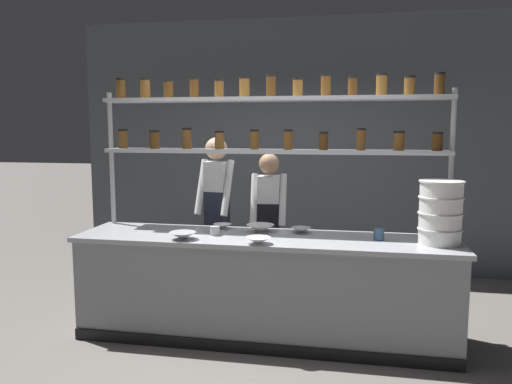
# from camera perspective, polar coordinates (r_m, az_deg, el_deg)

# --- Properties ---
(ground_plane) EXTENTS (40.00, 40.00, 0.00)m
(ground_plane) POSITION_cam_1_polar(r_m,az_deg,el_deg) (4.67, 0.94, -16.18)
(ground_plane) COLOR slate
(back_wall) EXTENTS (5.73, 0.12, 3.25)m
(back_wall) POSITION_cam_1_polar(r_m,az_deg,el_deg) (6.55, 4.40, 5.23)
(back_wall) COLOR #4C5156
(back_wall) RESTS_ON ground_plane
(prep_counter) EXTENTS (3.33, 0.76, 0.92)m
(prep_counter) POSITION_cam_1_polar(r_m,az_deg,el_deg) (4.51, 0.95, -10.82)
(prep_counter) COLOR gray
(prep_counter) RESTS_ON ground_plane
(spice_shelf_unit) EXTENTS (3.21, 0.28, 2.34)m
(spice_shelf_unit) POSITION_cam_1_polar(r_m,az_deg,el_deg) (4.61, 1.64, 7.39)
(spice_shelf_unit) COLOR #ADAFB5
(spice_shelf_unit) RESTS_ON ground_plane
(chef_left) EXTENTS (0.39, 0.33, 1.77)m
(chef_left) POSITION_cam_1_polar(r_m,az_deg,el_deg) (5.14, -4.51, -2.00)
(chef_left) COLOR black
(chef_left) RESTS_ON ground_plane
(chef_center) EXTENTS (0.37, 0.29, 1.61)m
(chef_center) POSITION_cam_1_polar(r_m,az_deg,el_deg) (5.07, 1.48, -3.38)
(chef_center) COLOR black
(chef_center) RESTS_ON ground_plane
(container_stack) EXTENTS (0.36, 0.36, 0.52)m
(container_stack) POSITION_cam_1_polar(r_m,az_deg,el_deg) (4.33, 20.33, -2.20)
(container_stack) COLOR white
(container_stack) RESTS_ON prep_counter
(prep_bowl_near_left) EXTENTS (0.17, 0.17, 0.05)m
(prep_bowl_near_left) POSITION_cam_1_polar(r_m,az_deg,el_deg) (4.72, -3.85, -3.95)
(prep_bowl_near_left) COLOR white
(prep_bowl_near_left) RESTS_ON prep_counter
(prep_bowl_center_front) EXTENTS (0.26, 0.26, 0.07)m
(prep_bowl_center_front) POSITION_cam_1_polar(r_m,az_deg,el_deg) (4.55, 0.50, -4.19)
(prep_bowl_center_front) COLOR silver
(prep_bowl_center_front) RESTS_ON prep_counter
(prep_bowl_center_back) EXTENTS (0.23, 0.23, 0.06)m
(prep_bowl_center_back) POSITION_cam_1_polar(r_m,az_deg,el_deg) (4.31, -8.37, -4.98)
(prep_bowl_center_back) COLOR #B2B7BC
(prep_bowl_center_back) RESTS_ON prep_counter
(prep_bowl_near_right) EXTENTS (0.19, 0.19, 0.05)m
(prep_bowl_near_right) POSITION_cam_1_polar(r_m,az_deg,el_deg) (4.54, 5.17, -4.39)
(prep_bowl_near_right) COLOR #B2B7BC
(prep_bowl_near_right) RESTS_ON prep_counter
(prep_bowl_far_left) EXTENTS (0.21, 0.21, 0.06)m
(prep_bowl_far_left) POSITION_cam_1_polar(r_m,az_deg,el_deg) (4.10, 0.23, -5.59)
(prep_bowl_far_left) COLOR white
(prep_bowl_far_left) RESTS_ON prep_counter
(serving_cup_front) EXTENTS (0.08, 0.08, 0.08)m
(serving_cup_front) POSITION_cam_1_polar(r_m,az_deg,el_deg) (4.44, -4.72, -4.42)
(serving_cup_front) COLOR #B2B7BC
(serving_cup_front) RESTS_ON prep_counter
(serving_cup_by_board) EXTENTS (0.09, 0.09, 0.10)m
(serving_cup_by_board) POSITION_cam_1_polar(r_m,az_deg,el_deg) (4.36, 13.86, -4.69)
(serving_cup_by_board) COLOR #334C70
(serving_cup_by_board) RESTS_ON prep_counter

